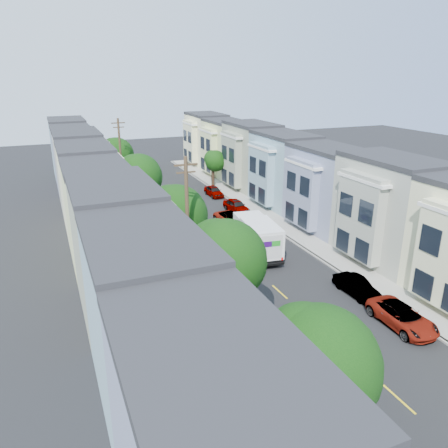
% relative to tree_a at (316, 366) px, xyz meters
% --- Properties ---
extents(ground, '(160.00, 160.00, 0.00)m').
position_rel_tree_a_xyz_m(ground, '(6.30, 13.58, -4.92)').
color(ground, black).
rests_on(ground, ground).
extents(road_slab, '(12.00, 70.00, 0.02)m').
position_rel_tree_a_xyz_m(road_slab, '(6.30, 28.58, -4.91)').
color(road_slab, black).
rests_on(road_slab, ground).
extents(curb_left, '(0.30, 70.00, 0.15)m').
position_rel_tree_a_xyz_m(curb_left, '(0.25, 28.58, -4.84)').
color(curb_left, gray).
rests_on(curb_left, ground).
extents(curb_right, '(0.30, 70.00, 0.15)m').
position_rel_tree_a_xyz_m(curb_right, '(12.35, 28.58, -4.84)').
color(curb_right, gray).
rests_on(curb_right, ground).
extents(sidewalk_left, '(2.60, 70.00, 0.15)m').
position_rel_tree_a_xyz_m(sidewalk_left, '(-1.05, 28.58, -4.84)').
color(sidewalk_left, gray).
rests_on(sidewalk_left, ground).
extents(sidewalk_right, '(2.60, 70.00, 0.15)m').
position_rel_tree_a_xyz_m(sidewalk_right, '(13.65, 28.58, -4.84)').
color(sidewalk_right, gray).
rests_on(sidewalk_right, ground).
extents(centerline, '(0.12, 70.00, 0.01)m').
position_rel_tree_a_xyz_m(centerline, '(6.30, 28.58, -4.92)').
color(centerline, gold).
rests_on(centerline, ground).
extents(townhouse_row_left, '(5.00, 70.00, 8.50)m').
position_rel_tree_a_xyz_m(townhouse_row_left, '(-4.85, 28.58, -4.92)').
color(townhouse_row_left, '#7D86A3').
rests_on(townhouse_row_left, ground).
extents(townhouse_row_right, '(5.00, 70.00, 8.50)m').
position_rel_tree_a_xyz_m(townhouse_row_right, '(17.45, 28.58, -4.92)').
color(townhouse_row_right, '#7D86A3').
rests_on(townhouse_row_right, ground).
extents(tree_a, '(4.70, 4.70, 7.29)m').
position_rel_tree_a_xyz_m(tree_a, '(0.00, 0.00, 0.00)').
color(tree_a, black).
rests_on(tree_a, ground).
extents(tree_b, '(4.70, 4.70, 7.81)m').
position_rel_tree_a_xyz_m(tree_b, '(-0.00, 9.12, 0.51)').
color(tree_b, black).
rests_on(tree_b, ground).
extents(tree_c, '(4.70, 4.70, 7.53)m').
position_rel_tree_a_xyz_m(tree_c, '(-0.00, 18.57, 0.24)').
color(tree_c, black).
rests_on(tree_c, ground).
extents(tree_d, '(4.70, 4.70, 7.62)m').
position_rel_tree_a_xyz_m(tree_d, '(-0.00, 31.73, 0.33)').
color(tree_d, black).
rests_on(tree_d, ground).
extents(tree_e, '(4.54, 4.54, 7.38)m').
position_rel_tree_a_xyz_m(tree_e, '(-0.00, 45.64, 0.17)').
color(tree_e, black).
rests_on(tree_e, ground).
extents(tree_far_r, '(2.94, 2.94, 5.07)m').
position_rel_tree_a_xyz_m(tree_far_r, '(13.20, 44.37, -1.37)').
color(tree_far_r, black).
rests_on(tree_far_r, ground).
extents(utility_pole_near, '(1.60, 0.26, 10.00)m').
position_rel_tree_a_xyz_m(utility_pole_near, '(0.00, 15.58, 0.23)').
color(utility_pole_near, '#42301E').
rests_on(utility_pole_near, ground).
extents(utility_pole_far, '(1.60, 0.26, 10.00)m').
position_rel_tree_a_xyz_m(utility_pole_far, '(0.00, 41.58, 0.23)').
color(utility_pole_far, '#42301E').
rests_on(utility_pole_far, ground).
extents(fedex_truck, '(2.55, 6.62, 3.18)m').
position_rel_tree_a_xyz_m(fedex_truck, '(7.88, 20.52, -3.15)').
color(fedex_truck, silver).
rests_on(fedex_truck, ground).
extents(lead_sedan, '(2.79, 4.91, 1.29)m').
position_rel_tree_a_xyz_m(lead_sedan, '(8.89, 28.58, -4.27)').
color(lead_sedan, black).
rests_on(lead_sedan, ground).
extents(parked_left_b, '(2.71, 5.23, 1.41)m').
position_rel_tree_a_xyz_m(parked_left_b, '(1.40, 5.12, -4.21)').
color(parked_left_b, black).
rests_on(parked_left_b, ground).
extents(parked_left_c, '(1.87, 4.33, 1.38)m').
position_rel_tree_a_xyz_m(parked_left_c, '(1.40, 12.55, -4.23)').
color(parked_left_c, '#B5B5B5').
rests_on(parked_left_c, ground).
extents(parked_left_d, '(1.88, 4.17, 1.23)m').
position_rel_tree_a_xyz_m(parked_left_d, '(1.40, 26.29, -4.30)').
color(parked_left_d, '#4A100C').
rests_on(parked_left_d, ground).
extents(parked_right_a, '(2.32, 4.90, 1.35)m').
position_rel_tree_a_xyz_m(parked_right_a, '(11.20, 6.63, -4.24)').
color(parked_right_a, slate).
rests_on(parked_right_a, ground).
extents(parked_right_b, '(1.48, 3.95, 1.30)m').
position_rel_tree_a_xyz_m(parked_right_b, '(11.20, 11.09, -4.27)').
color(parked_right_b, silver).
rests_on(parked_right_b, ground).
extents(parked_right_c, '(2.10, 4.53, 1.42)m').
position_rel_tree_a_xyz_m(parked_right_c, '(11.20, 32.47, -4.21)').
color(parked_right_c, black).
rests_on(parked_right_c, ground).
extents(parked_right_d, '(1.63, 4.11, 1.32)m').
position_rel_tree_a_xyz_m(parked_right_d, '(11.20, 39.64, -4.26)').
color(parked_right_d, '#101B3B').
rests_on(parked_right_d, ground).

